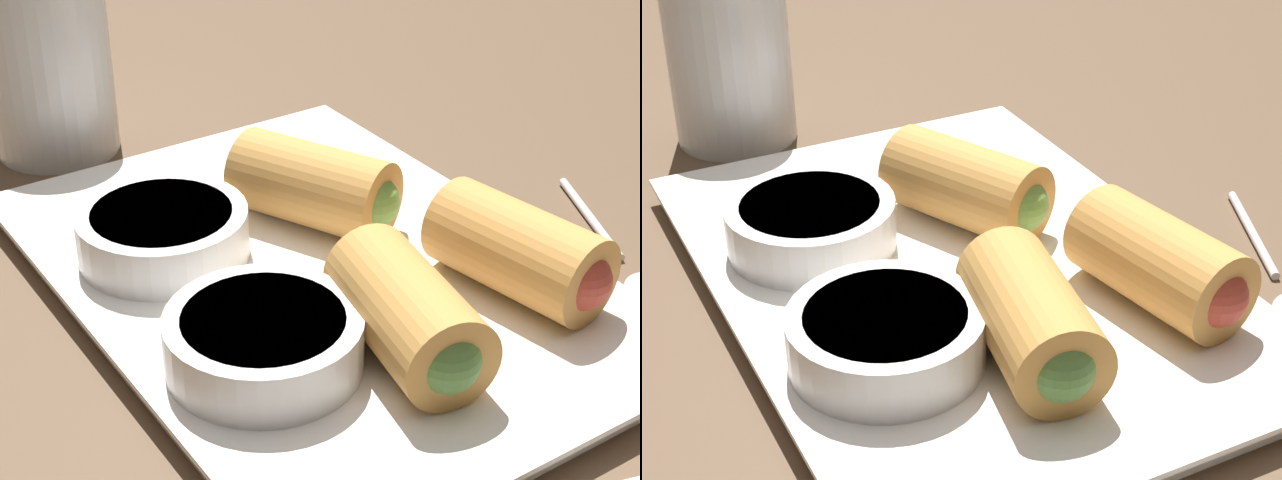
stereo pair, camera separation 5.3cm
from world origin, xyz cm
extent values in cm
cube|color=brown|center=(0.00, 0.00, 1.00)|extent=(180.00, 140.00, 2.00)
cube|color=white|center=(-0.27, 1.08, 2.60)|extent=(33.32, 23.26, 1.20)
cube|color=white|center=(-0.27, 1.08, 3.35)|extent=(34.65, 24.19, 0.30)
cylinder|color=#D19347|center=(4.22, -1.46, 5.79)|extent=(9.89, 7.89, 4.58)
sphere|color=#6B9E47|center=(0.87, -3.04, 5.79)|extent=(2.98, 2.98, 2.98)
cylinder|color=#D19347|center=(-7.14, -6.09, 5.79)|extent=(9.40, 5.93, 4.58)
sphere|color=#B23D2D|center=(-10.79, -6.69, 5.79)|extent=(2.98, 2.98, 2.98)
cylinder|color=#D19347|center=(-8.47, 1.79, 5.79)|extent=(9.49, 6.17, 4.58)
sphere|color=#56843D|center=(-12.11, 2.50, 5.79)|extent=(2.98, 2.98, 2.98)
cylinder|color=white|center=(-5.58, 7.61, 4.82)|extent=(9.02, 9.02, 2.65)
cylinder|color=#DBBC89|center=(-5.58, 7.61, 5.91)|extent=(7.40, 7.40, 0.48)
cylinder|color=white|center=(5.55, 7.09, 4.82)|extent=(9.02, 9.02, 2.65)
cylinder|color=#DBBC89|center=(5.55, 7.09, 5.91)|extent=(7.40, 7.40, 0.48)
cylinder|color=silver|center=(-2.55, -16.43, 2.25)|extent=(8.57, 4.35, 0.50)
cylinder|color=silver|center=(24.00, 5.78, 8.04)|extent=(7.99, 7.99, 12.08)
camera|label=1|loc=(-39.21, 26.91, 33.07)|focal=60.00mm
camera|label=2|loc=(-41.87, 22.36, 33.07)|focal=60.00mm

